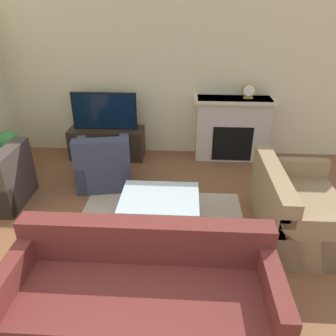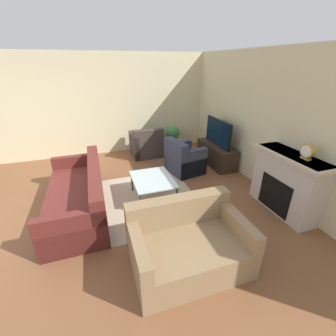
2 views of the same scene
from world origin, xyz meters
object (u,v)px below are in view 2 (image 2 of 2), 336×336
tv (218,132)px  armchair_by_window (147,145)px  couch_sectional (79,196)px  couch_loveseat (188,245)px  coffee_table (153,181)px  potted_plant (173,136)px  armchair_accent (184,160)px  mantel_clock (307,152)px

tv → armchair_by_window: size_ratio=1.31×
couch_sectional → couch_loveseat: (1.69, 1.35, 0.00)m
coffee_table → potted_plant: (-2.49, 1.29, 0.03)m
tv → armchair_by_window: 2.02m
couch_loveseat → armchair_accent: size_ratio=1.58×
coffee_table → mantel_clock: 2.60m
tv → potted_plant: 1.61m
armchair_accent → coffee_table: bearing=121.4°
couch_sectional → coffee_table: couch_sectional is taller
armchair_by_window → coffee_table: size_ratio=0.90×
armchair_by_window → couch_sectional: bearing=50.4°
potted_plant → armchair_by_window: bearing=-74.3°
armchair_accent → potted_plant: 1.59m
couch_loveseat → coffee_table: couch_loveseat is taller
armchair_by_window → coffee_table: armchair_by_window is taller
tv → couch_loveseat: size_ratio=0.76×
mantel_clock → coffee_table: bearing=-121.8°
couch_loveseat → armchair_by_window: (-3.90, 0.40, 0.02)m
tv → mantel_clock: bearing=2.6°
tv → couch_sectional: (1.06, -3.32, -0.56)m
tv → mantel_clock: size_ratio=4.52×
armchair_by_window → potted_plant: bearing=-165.4°
armchair_accent → coffee_table: 1.38m
tv → armchair_accent: (0.17, -0.98, -0.54)m
couch_sectional → tv: bearing=107.7°
couch_sectional → couch_loveseat: same height
armchair_by_window → armchair_accent: same height
potted_plant → couch_sectional: bearing=-46.9°
couch_loveseat → coffee_table: bearing=90.7°
armchair_by_window → mantel_clock: bearing=114.2°
armchair_by_window → mantel_clock: size_ratio=3.46×
coffee_table → potted_plant: bearing=152.6°
couch_sectional → armchair_accent: bearing=110.7°
couch_sectional → mantel_clock: (1.35, 3.43, 0.92)m
armchair_accent → potted_plant: bearing=-21.1°
couch_sectional → couch_loveseat: size_ratio=1.56×
couch_sectional → armchair_by_window: same height
tv → couch_sectional: size_ratio=0.49×
armchair_by_window → couch_loveseat: bearing=83.0°
tv → coffee_table: bearing=-61.1°
coffee_table → mantel_clock: bearing=58.2°
tv → armchair_accent: tv is taller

